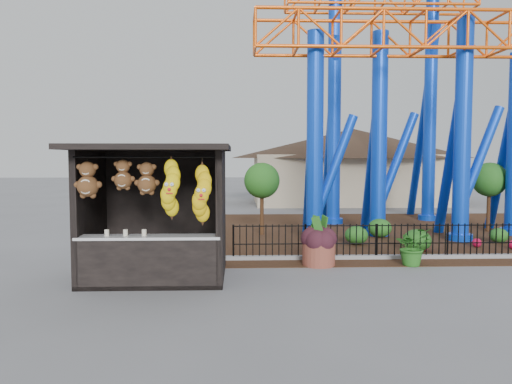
{
  "coord_description": "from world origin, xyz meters",
  "views": [
    {
      "loc": [
        -1.05,
        -10.63,
        2.85
      ],
      "look_at": [
        -0.63,
        1.5,
        2.0
      ],
      "focal_mm": 35.0,
      "sensor_mm": 36.0,
      "label": 1
    }
  ],
  "objects_px": {
    "prize_booth": "(155,215)",
    "terracotta_planter": "(319,254)",
    "roller_coaster": "(402,62)",
    "potted_plant": "(412,246)"
  },
  "relations": [
    {
      "from": "terracotta_planter",
      "to": "prize_booth",
      "type": "bearing_deg",
      "value": -161.35
    },
    {
      "from": "roller_coaster",
      "to": "potted_plant",
      "type": "xyz_separation_m",
      "value": [
        -1.61,
        -6.04,
        -5.93
      ]
    },
    {
      "from": "prize_booth",
      "to": "terracotta_planter",
      "type": "xyz_separation_m",
      "value": [
        4.04,
        1.37,
        -1.23
      ]
    },
    {
      "from": "prize_booth",
      "to": "roller_coaster",
      "type": "bearing_deg",
      "value": 42.03
    },
    {
      "from": "roller_coaster",
      "to": "potted_plant",
      "type": "bearing_deg",
      "value": -104.89
    },
    {
      "from": "roller_coaster",
      "to": "terracotta_planter",
      "type": "bearing_deg",
      "value": -124.36
    },
    {
      "from": "terracotta_planter",
      "to": "potted_plant",
      "type": "distance_m",
      "value": 2.47
    },
    {
      "from": "roller_coaster",
      "to": "terracotta_planter",
      "type": "relative_size",
      "value": 12.77
    },
    {
      "from": "roller_coaster",
      "to": "terracotta_planter",
      "type": "distance_m",
      "value": 9.47
    },
    {
      "from": "roller_coaster",
      "to": "terracotta_planter",
      "type": "height_order",
      "value": "roller_coaster"
    }
  ]
}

